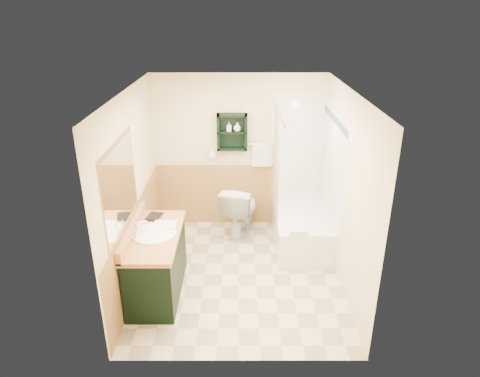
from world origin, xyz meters
name	(u,v)px	position (x,y,z in m)	size (l,w,h in m)	color
floor	(239,274)	(0.00, 0.00, 0.00)	(3.00, 3.00, 0.00)	beige
back_wall	(239,152)	(0.00, 1.52, 1.20)	(2.60, 0.04, 2.40)	#F9EEC3
left_wall	(130,191)	(-1.32, 0.00, 1.20)	(0.04, 3.00, 2.40)	#F9EEC3
right_wall	(347,191)	(1.32, 0.00, 1.20)	(0.04, 3.00, 2.40)	#F9EEC3
ceiling	(239,90)	(0.00, 0.00, 2.42)	(2.60, 3.00, 0.04)	white
wainscot_left	(139,241)	(-1.29, 0.00, 0.50)	(2.98, 2.98, 1.00)	tan
wainscot_back	(239,194)	(0.00, 1.49, 0.50)	(2.58, 2.58, 1.00)	tan
mirror_frame	(120,186)	(-1.27, -0.55, 1.50)	(1.30, 1.30, 1.00)	brown
mirror_glass	(121,186)	(-1.27, -0.55, 1.50)	(1.20, 1.20, 0.90)	white
tile_right	(331,180)	(1.28, 0.75, 1.05)	(1.50, 1.50, 2.10)	white
tile_back	(305,162)	(1.03, 1.48, 1.05)	(0.95, 0.95, 2.10)	white
tile_accent	(335,120)	(1.27, 0.75, 1.90)	(1.50, 1.50, 0.10)	#164D39
wall_shelf	(232,132)	(-0.10, 1.41, 1.55)	(0.45, 0.15, 0.55)	black
hair_dryer	(213,154)	(-0.40, 1.43, 1.20)	(0.10, 0.24, 0.18)	silver
towel_bar	(262,144)	(0.35, 1.45, 1.35)	(0.40, 0.06, 0.40)	silver
curtain_rod	(279,112)	(0.53, 0.75, 2.00)	(0.03, 0.03, 1.60)	silver
shower_curtain	(276,169)	(0.53, 0.92, 1.15)	(1.05, 1.05, 1.70)	beige
vanity	(157,263)	(-0.99, -0.36, 0.40)	(0.59, 1.27, 0.81)	black
bathtub	(301,227)	(0.93, 0.83, 0.27)	(0.80, 1.50, 0.53)	silver
toilet	(240,210)	(0.02, 1.12, 0.40)	(0.46, 0.82, 0.80)	silver
counter_towel	(165,225)	(-0.89, -0.18, 0.83)	(0.27, 0.21, 0.04)	silver
vanity_book	(147,208)	(-1.16, 0.09, 0.92)	(0.17, 0.02, 0.23)	black
tub_towel	(298,231)	(0.78, 0.16, 0.57)	(0.23, 0.19, 0.07)	silver
soap_bottle_a	(229,129)	(-0.14, 1.40, 1.60)	(0.06, 0.14, 0.06)	silver
soap_bottle_b	(237,128)	(-0.02, 1.40, 1.62)	(0.11, 0.14, 0.11)	silver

